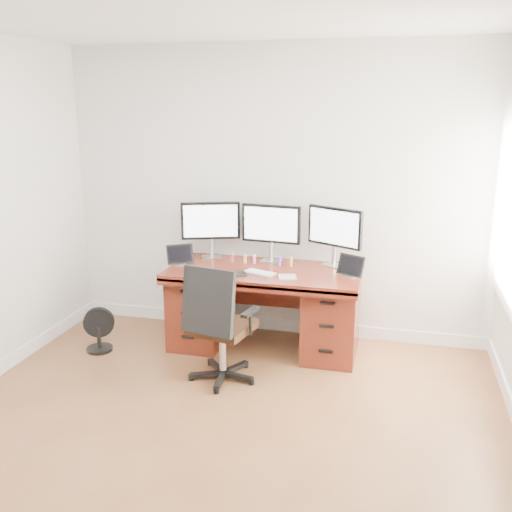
% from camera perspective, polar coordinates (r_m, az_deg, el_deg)
% --- Properties ---
extents(ground, '(4.50, 4.50, 0.00)m').
position_cam_1_polar(ground, '(3.78, -5.85, -20.04)').
color(ground, brown).
rests_on(ground, ground).
extents(back_wall, '(4.00, 0.10, 2.70)m').
position_cam_1_polar(back_wall, '(5.33, 1.96, 6.21)').
color(back_wall, silver).
rests_on(back_wall, ground).
extents(desk, '(1.70, 0.80, 0.75)m').
position_cam_1_polar(desk, '(5.17, 0.89, -4.95)').
color(desk, '#591D11').
rests_on(desk, ground).
extents(office_chair, '(0.62, 0.62, 0.98)m').
position_cam_1_polar(office_chair, '(4.59, -3.66, -8.71)').
color(office_chair, black).
rests_on(office_chair, ground).
extents(floor_fan, '(0.27, 0.23, 0.40)m').
position_cam_1_polar(floor_fan, '(5.35, -15.49, -7.18)').
color(floor_fan, black).
rests_on(floor_fan, ground).
extents(monitor_left, '(0.53, 0.22, 0.53)m').
position_cam_1_polar(monitor_left, '(5.35, -4.56, 3.34)').
color(monitor_left, silver).
rests_on(monitor_left, desk).
extents(monitor_center, '(0.55, 0.16, 0.53)m').
position_cam_1_polar(monitor_center, '(5.20, 1.51, 3.03)').
color(monitor_center, silver).
rests_on(monitor_center, desk).
extents(monitor_right, '(0.50, 0.28, 0.53)m').
position_cam_1_polar(monitor_right, '(5.11, 7.88, 2.68)').
color(monitor_right, silver).
rests_on(monitor_right, desk).
extents(tablet_left, '(0.24, 0.19, 0.19)m').
position_cam_1_polar(tablet_left, '(5.18, -7.64, 0.01)').
color(tablet_left, silver).
rests_on(tablet_left, desk).
extents(tablet_right, '(0.24, 0.17, 0.19)m').
position_cam_1_polar(tablet_right, '(4.85, 9.45, -1.12)').
color(tablet_right, silver).
rests_on(tablet_right, desk).
extents(keyboard, '(0.29, 0.20, 0.01)m').
position_cam_1_polar(keyboard, '(4.91, 0.40, -1.67)').
color(keyboard, white).
rests_on(keyboard, desk).
extents(trackpad, '(0.18, 0.18, 0.01)m').
position_cam_1_polar(trackpad, '(4.80, 3.17, -2.11)').
color(trackpad, silver).
rests_on(trackpad, desk).
extents(drawing_tablet, '(0.27, 0.23, 0.01)m').
position_cam_1_polar(drawing_tablet, '(4.88, -2.38, -1.81)').
color(drawing_tablet, black).
rests_on(drawing_tablet, desk).
extents(phone, '(0.15, 0.11, 0.01)m').
position_cam_1_polar(phone, '(4.99, 0.41, -1.41)').
color(phone, black).
rests_on(phone, desk).
extents(figurine_brown, '(0.04, 0.04, 0.09)m').
position_cam_1_polar(figurine_brown, '(5.24, -2.41, -0.11)').
color(figurine_brown, brown).
rests_on(figurine_brown, desk).
extents(figurine_yellow, '(0.04, 0.04, 0.09)m').
position_cam_1_polar(figurine_yellow, '(5.20, -1.08, -0.20)').
color(figurine_yellow, tan).
rests_on(figurine_yellow, desk).
extents(figurine_pink, '(0.04, 0.04, 0.09)m').
position_cam_1_polar(figurine_pink, '(5.18, -0.17, -0.26)').
color(figurine_pink, pink).
rests_on(figurine_pink, desk).
extents(figurine_purple, '(0.04, 0.04, 0.09)m').
position_cam_1_polar(figurine_purple, '(5.13, 2.35, -0.43)').
color(figurine_purple, '#7052D0').
rests_on(figurine_purple, desk).
extents(figurine_orange, '(0.04, 0.04, 0.09)m').
position_cam_1_polar(figurine_orange, '(5.11, 3.53, -0.51)').
color(figurine_orange, '#EF913E').
rests_on(figurine_orange, desk).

